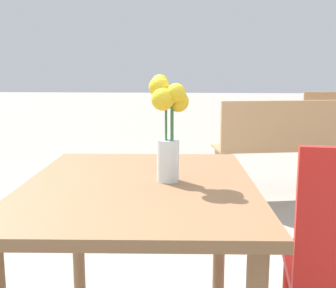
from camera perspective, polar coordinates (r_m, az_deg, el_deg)
The scene contains 3 objects.
table_front at distance 1.37m, azimuth -3.86°, elevation -9.74°, with size 0.76×0.95×0.74m.
flower_vase at distance 1.31m, azimuth -0.04°, elevation 3.11°, with size 0.12×0.13×0.34m.
bench_near at distance 3.77m, azimuth 19.57°, elevation -0.13°, with size 1.75×0.67×0.85m.
Camera 1 is at (0.18, -1.27, 1.08)m, focal length 45.00 mm.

